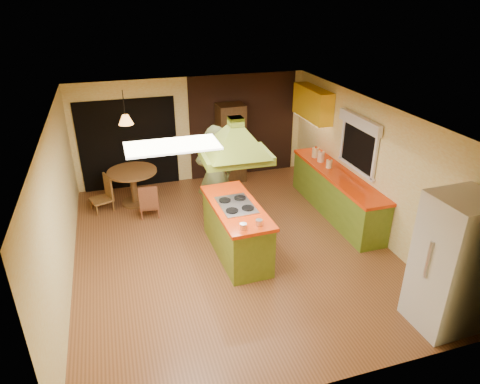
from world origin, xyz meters
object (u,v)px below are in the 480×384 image
object	(u,v)px
dining_table	(133,180)
refrigerator	(453,264)
wall_oven	(231,143)
kitchen_island	(236,229)
canister_large	(321,156)
man	(215,174)

from	to	relation	value
dining_table	refrigerator	bearing A→B (deg)	-52.81
dining_table	wall_oven	bearing A→B (deg)	15.25
kitchen_island	canister_large	xyz separation A→B (m)	(2.36, 1.50, 0.55)
kitchen_island	refrigerator	distance (m)	3.44
kitchen_island	refrigerator	xyz separation A→B (m)	(2.26, -2.54, 0.51)
canister_large	kitchen_island	bearing A→B (deg)	-147.53
wall_oven	dining_table	size ratio (longest dim) A/B	1.79
man	canister_large	bearing A→B (deg)	-174.90
refrigerator	dining_table	bearing A→B (deg)	125.51
wall_oven	dining_table	world-z (taller)	wall_oven
wall_oven	dining_table	distance (m)	2.50
kitchen_island	refrigerator	size ratio (longest dim) A/B	0.98
kitchen_island	wall_oven	bearing A→B (deg)	73.58
refrigerator	kitchen_island	bearing A→B (deg)	129.99
dining_table	man	bearing A→B (deg)	-38.31
kitchen_island	canister_large	size ratio (longest dim) A/B	8.68
kitchen_island	man	distance (m)	1.41
refrigerator	man	bearing A→B (deg)	119.29
wall_oven	canister_large	xyz separation A→B (m)	(1.54, -1.66, 0.09)
refrigerator	canister_large	bearing A→B (deg)	86.95
dining_table	canister_large	xyz separation A→B (m)	(3.93, -1.01, 0.48)
refrigerator	canister_large	xyz separation A→B (m)	(0.10, 4.04, 0.04)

